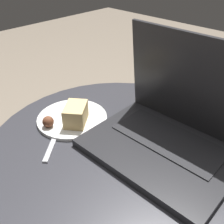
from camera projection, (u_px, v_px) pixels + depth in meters
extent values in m
cylinder|color=black|center=(118.00, 213.00, 0.79)|extent=(0.06, 0.06, 0.52)
cylinder|color=#2D2D33|center=(120.00, 146.00, 0.65)|extent=(0.65, 0.65, 0.02)
cube|color=#232326|center=(159.00, 150.00, 0.61)|extent=(0.34, 0.25, 0.02)
cube|color=black|center=(168.00, 139.00, 0.63)|extent=(0.26, 0.12, 0.00)
cube|color=#232326|center=(191.00, 84.00, 0.60)|extent=(0.34, 0.04, 0.24)
cube|color=black|center=(191.00, 85.00, 0.60)|extent=(0.31, 0.03, 0.22)
cylinder|color=gold|center=(155.00, 78.00, 0.74)|extent=(0.06, 0.06, 0.18)
cylinder|color=white|center=(159.00, 43.00, 0.69)|extent=(0.06, 0.06, 0.03)
cylinder|color=silver|center=(72.00, 118.00, 0.72)|extent=(0.19, 0.19, 0.01)
cube|color=#DBB775|center=(76.00, 114.00, 0.69)|extent=(0.09, 0.09, 0.05)
sphere|color=#4C6B33|center=(71.00, 107.00, 0.74)|extent=(0.03, 0.03, 0.03)
sphere|color=brown|center=(48.00, 122.00, 0.68)|extent=(0.03, 0.03, 0.03)
cube|color=#B2B2B7|center=(53.00, 142.00, 0.64)|extent=(0.10, 0.11, 0.00)
cube|color=#B2B2B7|center=(62.00, 119.00, 0.72)|extent=(0.06, 0.06, 0.00)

